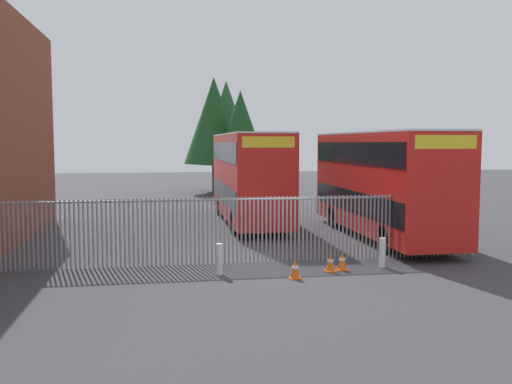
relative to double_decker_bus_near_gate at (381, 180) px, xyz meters
name	(u,v)px	position (x,y,z in m)	size (l,w,h in m)	color
ground_plane	(242,227)	(-5.30, 3.93, -2.42)	(100.00, 100.00, 0.00)	#3D3D42
palisade_fence	(250,228)	(-6.17, -4.07, -1.24)	(16.03, 0.14, 2.35)	gray
double_decker_bus_near_gate	(381,180)	(0.00, 0.00, 0.00)	(2.54, 10.81, 4.42)	red
double_decker_bus_behind_fence_left	(249,174)	(-4.84, 5.10, 0.00)	(2.54, 10.81, 4.42)	red
bollard_near_left	(219,259)	(-7.33, -5.61, -1.95)	(0.20, 0.20, 0.95)	silver
bollard_center_front	(382,253)	(-2.08, -5.41, -1.95)	(0.20, 0.20, 0.95)	silver
traffic_cone_by_gate	(295,269)	(-5.19, -6.46, -2.13)	(0.34, 0.34, 0.59)	orange
traffic_cone_mid_forecourt	(330,263)	(-3.90, -5.77, -2.13)	(0.34, 0.34, 0.59)	orange
traffic_cone_near_kerb	(342,261)	(-3.48, -5.61, -2.13)	(0.34, 0.34, 0.59)	orange
tree_tall_back	(240,130)	(-3.27, 19.67, 2.50)	(4.10, 4.10, 7.87)	#4C3823
tree_short_side	(226,123)	(-3.88, 23.84, 3.16)	(4.77, 4.77, 9.00)	#4C3823
tree_mid_row	(214,121)	(-5.06, 21.84, 3.27)	(4.71, 4.71, 9.06)	#4C3823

